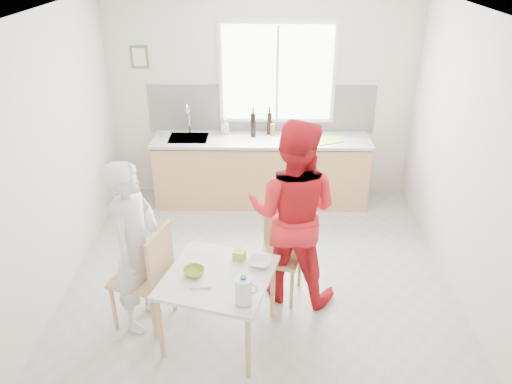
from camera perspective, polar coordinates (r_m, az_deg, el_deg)
ground at (r=5.27m, az=0.38°, el=-11.07°), size 4.50×4.50×0.00m
room_shell at (r=4.44m, az=0.44°, el=5.82°), size 4.50×4.50×4.50m
window at (r=6.55m, az=2.45°, el=13.40°), size 1.50×0.06×1.30m
backsplash at (r=6.69m, az=0.63°, el=9.49°), size 3.00×0.02×0.65m
picture_frame at (r=6.70m, az=-13.18°, el=14.80°), size 0.22×0.03×0.28m
kitchen_counter at (r=6.72m, az=0.54°, el=2.16°), size 2.84×0.64×1.37m
dining_table at (r=4.38m, az=-4.33°, el=-10.20°), size 1.09×1.09×0.68m
chair_left at (r=4.65m, az=-12.19°, el=-9.05°), size 0.58×0.58×1.02m
chair_far at (r=4.99m, az=2.81°, el=-6.35°), size 0.52×0.52×0.92m
person_white at (r=4.55m, az=-13.60°, el=-6.14°), size 0.54×0.68×1.64m
person_red at (r=4.73m, az=4.22°, el=-2.41°), size 1.06×0.92×1.86m
bowl_green at (r=4.35m, az=-7.11°, el=-9.05°), size 0.22×0.22×0.06m
bowl_white at (r=4.44m, az=0.43°, el=-8.04°), size 0.25×0.25×0.05m
milk_jug at (r=3.96m, az=-1.40°, el=-11.11°), size 0.19×0.14×0.24m
green_box at (r=4.50m, az=-1.92°, el=-7.20°), size 0.12×0.12×0.09m
spoon at (r=4.20m, az=-6.48°, el=-10.86°), size 0.16×0.02×0.01m
cutting_board at (r=6.50m, az=8.17°, el=5.86°), size 0.42×0.36×0.01m
wine_bottle_a at (r=6.53m, az=-0.33°, el=7.69°), size 0.07×0.07×0.32m
wine_bottle_b at (r=6.62m, az=1.55°, el=7.87°), size 0.07×0.07×0.30m
jar_amber at (r=6.60m, az=1.88°, el=7.14°), size 0.06×0.06×0.16m
soap_bottle at (r=6.67m, az=-3.55°, el=7.55°), size 0.10×0.11×0.21m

